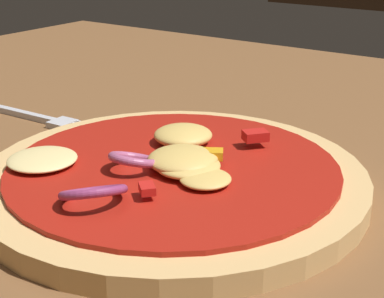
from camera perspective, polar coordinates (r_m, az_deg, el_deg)
The scene contains 3 objects.
dining_table at distance 0.34m, azimuth 3.49°, elevation -8.76°, with size 1.12×0.90×0.03m.
pizza at distance 0.36m, azimuth -1.96°, elevation -2.60°, with size 0.24×0.24×0.03m.
fork at distance 0.50m, azimuth -14.59°, elevation 2.91°, with size 0.16×0.02×0.01m.
Camera 1 is at (0.15, -0.25, 0.18)m, focal length 54.92 mm.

